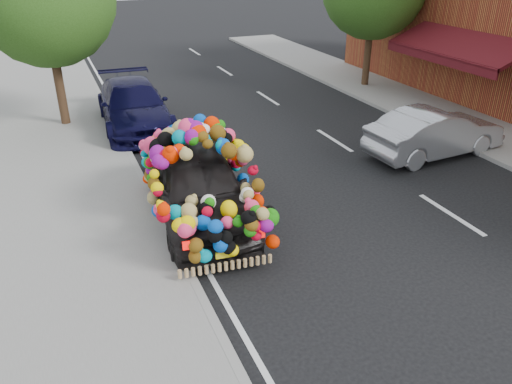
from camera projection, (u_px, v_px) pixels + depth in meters
ground at (306, 249)px, 9.74m from camera, size 100.00×100.00×0.00m
sidewalk at (75, 300)px, 8.24m from camera, size 4.00×60.00×0.12m
kerb at (189, 273)px, 8.91m from camera, size 0.15×60.00×0.13m
footpath_far at (501, 139)px, 15.02m from camera, size 3.00×40.00×0.12m
lane_markings at (451, 214)px, 10.98m from camera, size 6.00×50.00×0.01m
plush_art_car at (198, 170)px, 10.37m from camera, size 2.63×4.90×2.19m
navy_sedan at (134, 106)px, 15.87m from camera, size 2.25×5.08×1.45m
silver_hatchback at (435, 133)px, 13.79m from camera, size 4.11×1.67×1.33m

